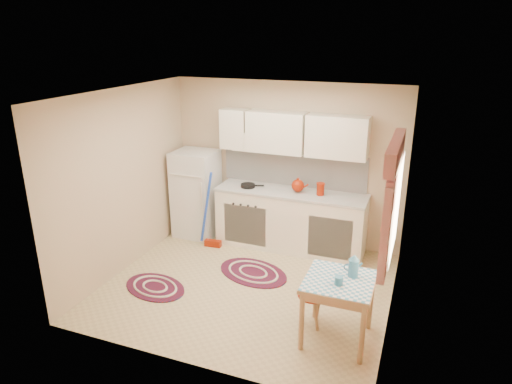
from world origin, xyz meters
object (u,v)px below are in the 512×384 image
(fridge, at_px, (196,194))
(table, at_px, (337,310))
(base_cabinets, at_px, (290,221))
(stool, at_px, (312,309))

(fridge, xyz_separation_m, table, (2.69, -1.92, -0.34))
(base_cabinets, bearing_deg, table, -60.30)
(table, bearing_deg, stool, 155.35)
(base_cabinets, height_order, table, base_cabinets)
(base_cabinets, bearing_deg, fridge, -178.18)
(fridge, xyz_separation_m, stool, (2.39, -1.78, -0.49))
(fridge, height_order, table, fridge)
(fridge, height_order, base_cabinets, fridge)
(stool, bearing_deg, base_cabinets, 114.12)
(base_cabinets, bearing_deg, stool, -65.88)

